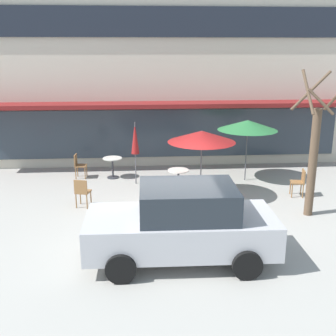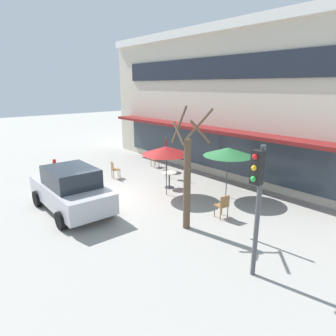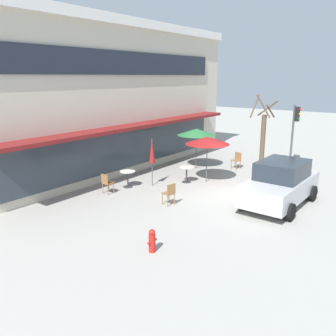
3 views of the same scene
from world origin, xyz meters
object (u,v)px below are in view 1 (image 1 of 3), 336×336
(patio_umbrella_corner_open, at_px, (248,125))
(parked_sedan, at_px, (183,224))
(cafe_chair_1, at_px, (79,164))
(cafe_table_near_wall, at_px, (113,164))
(cafe_chair_2, at_px, (82,191))
(cafe_chair_0, at_px, (300,181))
(cafe_table_streetside, at_px, (178,177))
(patio_umbrella_green_folded, at_px, (202,136))
(street_tree, at_px, (313,153))
(patio_umbrella_cream_folded, at_px, (135,139))

(patio_umbrella_corner_open, bearing_deg, parked_sedan, -116.79)
(cafe_chair_1, xyz_separation_m, parked_sedan, (3.14, -6.46, 0.35))
(cafe_table_near_wall, distance_m, cafe_chair_2, 3.04)
(cafe_chair_0, distance_m, cafe_chair_2, 6.88)
(cafe_table_streetside, distance_m, patio_umbrella_green_folded, 1.79)
(patio_umbrella_corner_open, bearing_deg, street_tree, -73.17)
(street_tree, bearing_deg, cafe_chair_2, 171.06)
(patio_umbrella_green_folded, relative_size, street_tree, 0.54)
(cafe_table_near_wall, distance_m, patio_umbrella_green_folded, 4.08)
(patio_umbrella_cream_folded, distance_m, street_tree, 5.92)
(street_tree, bearing_deg, patio_umbrella_corner_open, 106.83)
(patio_umbrella_cream_folded, bearing_deg, patio_umbrella_green_folded, -39.47)
(cafe_table_streetside, relative_size, cafe_chair_2, 0.85)
(cafe_chair_1, bearing_deg, cafe_table_near_wall, -3.50)
(cafe_table_streetside, xyz_separation_m, patio_umbrella_green_folded, (0.64, -0.72, 1.51))
(cafe_table_streetside, bearing_deg, patio_umbrella_cream_folded, 145.45)
(patio_umbrella_corner_open, relative_size, street_tree, 0.54)
(cafe_chair_1, relative_size, street_tree, 0.22)
(patio_umbrella_corner_open, height_order, cafe_chair_2, patio_umbrella_corner_open)
(parked_sedan, bearing_deg, patio_umbrella_corner_open, 63.21)
(cafe_table_streetside, xyz_separation_m, patio_umbrella_corner_open, (2.54, 1.09, 1.51))
(patio_umbrella_green_folded, height_order, cafe_chair_0, patio_umbrella_green_folded)
(cafe_table_near_wall, height_order, cafe_table_streetside, same)
(patio_umbrella_cream_folded, height_order, cafe_chair_2, patio_umbrella_cream_folded)
(cafe_chair_1, distance_m, street_tree, 8.23)
(patio_umbrella_cream_folded, xyz_separation_m, street_tree, (4.96, -3.22, 0.19))
(cafe_chair_1, bearing_deg, cafe_chair_0, -19.00)
(patio_umbrella_cream_folded, xyz_separation_m, cafe_chair_0, (5.26, -1.70, -1.10))
(parked_sedan, distance_m, street_tree, 4.69)
(cafe_chair_2, bearing_deg, cafe_chair_0, 4.06)
(cafe_chair_0, relative_size, parked_sedan, 0.21)
(cafe_table_streetside, distance_m, patio_umbrella_corner_open, 3.15)
(patio_umbrella_cream_folded, relative_size, cafe_chair_1, 2.47)
(patio_umbrella_cream_folded, bearing_deg, street_tree, -32.99)
(patio_umbrella_cream_folded, distance_m, cafe_chair_0, 5.64)
(parked_sedan, bearing_deg, cafe_table_near_wall, 106.59)
(cafe_table_near_wall, bearing_deg, patio_umbrella_corner_open, -7.59)
(cafe_chair_2, bearing_deg, patio_umbrella_cream_folded, 53.84)
(cafe_table_near_wall, height_order, parked_sedan, parked_sedan)
(patio_umbrella_cream_folded, bearing_deg, cafe_table_near_wall, 138.38)
(patio_umbrella_green_folded, bearing_deg, patio_umbrella_cream_folded, 140.53)
(parked_sedan, relative_size, street_tree, 1.03)
(street_tree, bearing_deg, cafe_chair_0, 78.65)
(patio_umbrella_green_folded, xyz_separation_m, patio_umbrella_corner_open, (1.90, 1.80, 0.00))
(cafe_table_near_wall, relative_size, cafe_chair_1, 0.85)
(cafe_chair_1, bearing_deg, parked_sedan, -64.07)
(cafe_chair_1, bearing_deg, cafe_chair_2, -80.78)
(patio_umbrella_green_folded, bearing_deg, street_tree, -27.77)
(patio_umbrella_cream_folded, height_order, cafe_chair_1, patio_umbrella_cream_folded)
(cafe_table_near_wall, height_order, patio_umbrella_cream_folded, patio_umbrella_cream_folded)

